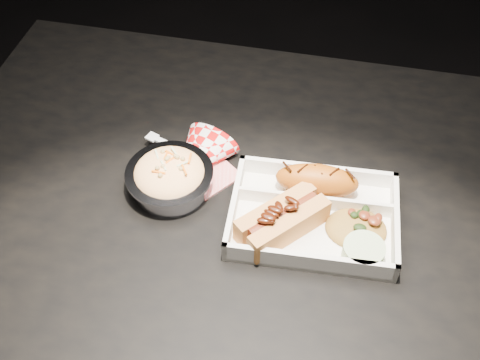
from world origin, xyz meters
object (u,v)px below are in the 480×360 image
hotdog (282,219)px  napkin_fork (196,159)px  foil_coleslaw_cup (170,176)px  dining_table (281,242)px  food_tray (313,218)px  fried_pastry (317,181)px

hotdog → napkin_fork: napkin_fork is taller
napkin_fork → foil_coleslaw_cup: bearing=-96.5°
dining_table → foil_coleslaw_cup: bearing=179.0°
food_tray → foil_coleslaw_cup: (-0.23, 0.02, 0.02)m
food_tray → dining_table: bearing=156.6°
fried_pastry → hotdog: size_ratio=0.91×
fried_pastry → food_tray: bearing=-86.6°
hotdog → foil_coleslaw_cup: size_ratio=1.02×
dining_table → foil_coleslaw_cup: size_ratio=8.65×
dining_table → fried_pastry: bearing=41.0°
foil_coleslaw_cup → food_tray: bearing=-5.0°
foil_coleslaw_cup → napkin_fork: napkin_fork is taller
food_tray → napkin_fork: napkin_fork is taller
dining_table → napkin_fork: napkin_fork is taller
foil_coleslaw_cup → fried_pastry: bearing=8.7°
food_tray → hotdog: hotdog is taller
fried_pastry → napkin_fork: bearing=174.0°
dining_table → hotdog: 0.13m
foil_coleslaw_cup → napkin_fork: (0.03, 0.06, -0.01)m
food_tray → napkin_fork: 0.22m
hotdog → napkin_fork: 0.19m
food_tray → napkin_fork: (-0.20, 0.08, 0.01)m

